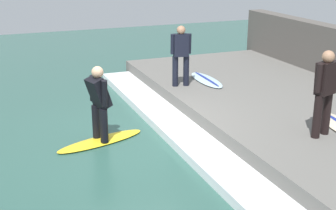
% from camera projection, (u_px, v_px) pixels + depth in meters
% --- Properties ---
extents(ground_plane, '(28.00, 28.00, 0.00)m').
position_uv_depth(ground_plane, '(136.00, 142.00, 9.41)').
color(ground_plane, '#2D564C').
extents(concrete_ledge, '(4.40, 10.24, 0.45)m').
position_uv_depth(concrete_ledge, '(285.00, 110.00, 10.59)').
color(concrete_ledge, '#66635E').
rests_on(concrete_ledge, ground_plane).
extents(wave_foam_crest, '(0.80, 9.73, 0.18)m').
position_uv_depth(wave_foam_crest, '(180.00, 131.00, 9.72)').
color(wave_foam_crest, white).
rests_on(wave_foam_crest, ground_plane).
extents(surfboard_riding, '(1.96, 0.99, 0.06)m').
position_uv_depth(surfboard_riding, '(101.00, 141.00, 9.39)').
color(surfboard_riding, yellow).
rests_on(surfboard_riding, ground_plane).
extents(surfer_riding, '(0.50, 0.62, 1.51)m').
position_uv_depth(surfer_riding, '(99.00, 100.00, 9.11)').
color(surfer_riding, black).
rests_on(surfer_riding, surfboard_riding).
extents(surfer_waiting_near, '(0.52, 0.34, 1.58)m').
position_uv_depth(surfer_waiting_near, '(325.00, 89.00, 8.28)').
color(surfer_waiting_near, black).
rests_on(surfer_waiting_near, concrete_ledge).
extents(surfer_waiting_far, '(0.50, 0.31, 1.50)m').
position_uv_depth(surfer_waiting_far, '(181.00, 53.00, 11.40)').
color(surfer_waiting_far, black).
rests_on(surfer_waiting_far, concrete_ledge).
extents(surfboard_waiting_far, '(0.56, 1.63, 0.07)m').
position_uv_depth(surfboard_waiting_far, '(206.00, 80.00, 12.07)').
color(surfboard_waiting_far, silver).
rests_on(surfboard_waiting_far, concrete_ledge).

